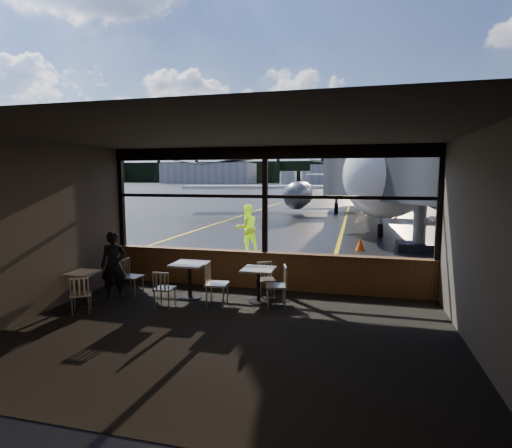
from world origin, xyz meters
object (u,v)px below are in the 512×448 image
at_px(chair_mid_s, 165,289).
at_px(cafe_table_left, 85,288).
at_px(chair_mid_w, 132,277).
at_px(cone_nose, 360,244).
at_px(airliner, 368,144).
at_px(chair_near_w, 217,285).
at_px(chair_near_e, 276,286).
at_px(ground_crew, 247,228).
at_px(cafe_table_near, 258,285).
at_px(chair_near_n, 266,280).
at_px(chair_left_s, 81,294).
at_px(cafe_table_mid, 190,281).
at_px(passenger, 114,266).
at_px(jet_bridge, 399,184).

bearing_deg(chair_mid_s, cafe_table_left, -178.42).
relative_size(chair_mid_w, cone_nose, 1.81).
distance_m(airliner, chair_mid_w, 24.13).
height_order(chair_near_w, cone_nose, chair_near_w).
distance_m(chair_near_e, ground_crew, 6.62).
distance_m(cafe_table_near, chair_mid_s, 2.03).
relative_size(chair_near_n, chair_left_s, 1.01).
relative_size(cafe_table_near, chair_near_n, 0.94).
bearing_deg(cafe_table_mid, cone_nose, 62.19).
bearing_deg(cafe_table_left, ground_crew, 75.33).
distance_m(chair_left_s, cone_nose, 10.38).
relative_size(chair_mid_s, passenger, 0.53).
height_order(chair_mid_s, ground_crew, ground_crew).
bearing_deg(chair_near_w, chair_mid_w, -101.01).
bearing_deg(chair_left_s, chair_near_e, -9.94).
height_order(cafe_table_left, chair_mid_w, chair_mid_w).
bearing_deg(chair_near_e, cone_nose, -29.48).
bearing_deg(jet_bridge, chair_near_w, -121.13).
bearing_deg(chair_near_w, cone_nose, 153.75).
relative_size(cafe_table_near, chair_mid_w, 0.87).
height_order(cafe_table_near, ground_crew, ground_crew).
bearing_deg(chair_left_s, chair_mid_s, -3.17).
height_order(chair_near_n, chair_left_s, chair_near_n).
xyz_separation_m(airliner, cafe_table_near, (-2.78, -22.68, -4.89)).
xyz_separation_m(jet_bridge, chair_left_s, (-6.81, -8.22, -2.14)).
bearing_deg(chair_mid_s, chair_near_w, 17.76).
bearing_deg(passenger, chair_mid_s, -33.26).
xyz_separation_m(airliner, cafe_table_mid, (-4.37, -22.80, -4.85)).
relative_size(chair_near_e, chair_near_w, 0.96).
bearing_deg(cone_nose, passenger, -125.23).
height_order(cafe_table_near, chair_mid_w, chair_mid_w).
distance_m(airliner, ground_crew, 17.95).
xyz_separation_m(chair_near_n, ground_crew, (-1.97, 5.51, 0.48)).
bearing_deg(chair_mid_w, ground_crew, 172.55).
bearing_deg(cafe_table_left, airliner, 74.68).
height_order(cafe_table_near, chair_near_n, chair_near_n).
distance_m(airliner, chair_near_n, 22.96).
bearing_deg(airliner, cafe_table_near, -99.04).
relative_size(chair_near_n, chair_mid_s, 0.99).
relative_size(jet_bridge, chair_mid_s, 14.15).
bearing_deg(airliner, cone_nose, -94.01).
height_order(chair_mid_s, chair_mid_w, chair_mid_w).
distance_m(cafe_table_near, chair_near_w, 0.94).
distance_m(chair_near_e, cone_nose, 7.63).
bearing_deg(cafe_table_near, chair_near_w, -148.14).
xyz_separation_m(cafe_table_near, passenger, (-3.22, -0.60, 0.40)).
relative_size(cafe_table_left, chair_mid_s, 0.84).
bearing_deg(cone_nose, ground_crew, -163.47).
relative_size(cafe_table_near, cafe_table_left, 1.10).
bearing_deg(airliner, jet_bridge, -89.51).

